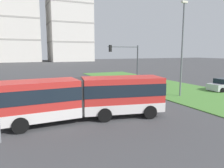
% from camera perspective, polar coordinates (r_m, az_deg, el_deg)
% --- Properties ---
extents(articulated_bus, '(11.94, 3.83, 3.00)m').
position_cam_1_polar(articulated_bus, '(15.66, -6.96, -3.49)').
color(articulated_bus, red).
rests_on(articulated_bus, ground).
extents(car_black_sedan, '(4.50, 2.23, 1.58)m').
position_cam_1_polar(car_black_sedan, '(24.87, -20.92, -1.58)').
color(car_black_sedan, black).
rests_on(car_black_sedan, ground).
extents(car_silver_hatch, '(4.43, 2.07, 1.58)m').
position_cam_1_polar(car_silver_hatch, '(30.49, 27.77, -0.22)').
color(car_silver_hatch, '#B7BABF').
rests_on(car_silver_hatch, ground).
extents(traffic_light_far_right, '(4.14, 0.28, 5.69)m').
position_cam_1_polar(traffic_light_far_right, '(26.50, 4.24, 6.54)').
color(traffic_light_far_right, '#474C51').
rests_on(traffic_light_far_right, ground).
extents(streetlight_median, '(0.70, 0.28, 10.12)m').
position_cam_1_polar(streetlight_median, '(24.35, 18.25, 9.59)').
color(streetlight_median, slate).
rests_on(streetlight_median, ground).
extents(apartment_tower_westcentre, '(19.83, 17.16, 49.91)m').
position_cam_1_polar(apartment_tower_westcentre, '(117.25, -24.25, 17.77)').
color(apartment_tower_westcentre, silver).
rests_on(apartment_tower_westcentre, ground).
extents(apartment_tower_centre, '(20.81, 17.86, 46.24)m').
position_cam_1_polar(apartment_tower_centre, '(116.20, -11.36, 17.52)').
color(apartment_tower_centre, silver).
rests_on(apartment_tower_centre, ground).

